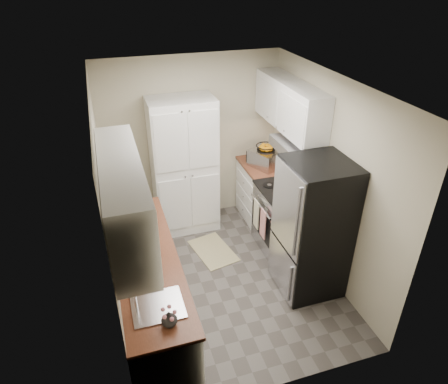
{
  "coord_description": "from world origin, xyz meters",
  "views": [
    {
      "loc": [
        -1.19,
        -3.72,
        3.56
      ],
      "look_at": [
        0.03,
        0.15,
        1.19
      ],
      "focal_mm": 32.0,
      "sensor_mm": 36.0,
      "label": 1
    }
  ],
  "objects_px": {
    "electric_range": "(284,218)",
    "wine_bottle": "(131,199)",
    "pantry_cabinet": "(184,167)",
    "toaster_oven": "(266,159)",
    "refrigerator": "(313,228)",
    "microwave": "(136,218)"
  },
  "relations": [
    {
      "from": "pantry_cabinet",
      "to": "refrigerator",
      "type": "relative_size",
      "value": 1.18
    },
    {
      "from": "electric_range",
      "to": "microwave",
      "type": "height_order",
      "value": "microwave"
    },
    {
      "from": "electric_range",
      "to": "toaster_oven",
      "type": "xyz_separation_m",
      "value": [
        0.0,
        0.74,
        0.57
      ]
    },
    {
      "from": "electric_range",
      "to": "wine_bottle",
      "type": "xyz_separation_m",
      "value": [
        -1.99,
        0.18,
        0.57
      ]
    },
    {
      "from": "refrigerator",
      "to": "microwave",
      "type": "distance_m",
      "value": 2.04
    },
    {
      "from": "pantry_cabinet",
      "to": "wine_bottle",
      "type": "height_order",
      "value": "pantry_cabinet"
    },
    {
      "from": "electric_range",
      "to": "toaster_oven",
      "type": "relative_size",
      "value": 2.61
    },
    {
      "from": "pantry_cabinet",
      "to": "refrigerator",
      "type": "bearing_deg",
      "value": -56.54
    },
    {
      "from": "pantry_cabinet",
      "to": "wine_bottle",
      "type": "distance_m",
      "value": 1.11
    },
    {
      "from": "electric_range",
      "to": "refrigerator",
      "type": "xyz_separation_m",
      "value": [
        -0.03,
        -0.8,
        0.37
      ]
    },
    {
      "from": "toaster_oven",
      "to": "pantry_cabinet",
      "type": "bearing_deg",
      "value": 146.65
    },
    {
      "from": "microwave",
      "to": "wine_bottle",
      "type": "xyz_separation_m",
      "value": [
        0.0,
        0.46,
        -0.01
      ]
    },
    {
      "from": "refrigerator",
      "to": "microwave",
      "type": "xyz_separation_m",
      "value": [
        -1.96,
        0.52,
        0.21
      ]
    },
    {
      "from": "pantry_cabinet",
      "to": "wine_bottle",
      "type": "relative_size",
      "value": 7.8
    },
    {
      "from": "toaster_oven",
      "to": "wine_bottle",
      "type": "bearing_deg",
      "value": 171.24
    },
    {
      "from": "wine_bottle",
      "to": "pantry_cabinet",
      "type": "bearing_deg",
      "value": 42.32
    },
    {
      "from": "electric_range",
      "to": "toaster_oven",
      "type": "height_order",
      "value": "toaster_oven"
    },
    {
      "from": "refrigerator",
      "to": "wine_bottle",
      "type": "height_order",
      "value": "refrigerator"
    },
    {
      "from": "electric_range",
      "to": "wine_bottle",
      "type": "relative_size",
      "value": 4.41
    },
    {
      "from": "wine_bottle",
      "to": "toaster_oven",
      "type": "height_order",
      "value": "wine_bottle"
    },
    {
      "from": "refrigerator",
      "to": "toaster_oven",
      "type": "bearing_deg",
      "value": 88.59
    },
    {
      "from": "electric_range",
      "to": "wine_bottle",
      "type": "distance_m",
      "value": 2.08
    }
  ]
}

